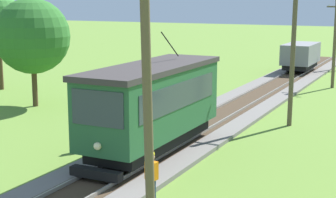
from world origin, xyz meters
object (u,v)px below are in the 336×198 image
(red_tram, at_px, (153,104))
(utility_pole_far, at_px, (335,41))
(second_worker, at_px, (91,127))
(freight_car, at_px, (301,56))
(utility_pole_near_tram, at_px, (148,100))
(tree_right_far, at_px, (32,36))
(track_worker, at_px, (152,175))
(utility_pole_mid, at_px, (293,42))

(red_tram, distance_m, utility_pole_far, 21.25)
(red_tram, height_order, utility_pole_far, utility_pole_far)
(second_worker, bearing_deg, red_tram, -126.07)
(freight_car, xyz_separation_m, second_worker, (-2.84, -27.70, -0.57))
(red_tram, bearing_deg, utility_pole_near_tram, -62.65)
(second_worker, xyz_separation_m, tree_right_far, (-8.44, 6.26, 3.27))
(utility_pole_far, xyz_separation_m, second_worker, (-6.65, -21.24, -2.46))
(track_worker, distance_m, second_worker, 6.87)
(freight_car, bearing_deg, utility_pole_mid, -78.87)
(utility_pole_mid, bearing_deg, utility_pole_near_tram, -90.00)
(freight_car, distance_m, track_worker, 32.15)
(utility_pole_mid, xyz_separation_m, tree_right_far, (-15.09, -2.07, -0.03))
(utility_pole_near_tram, height_order, utility_pole_far, utility_pole_near_tram)
(red_tram, xyz_separation_m, track_worker, (2.48, -4.72, -1.21))
(second_worker, height_order, tree_right_far, tree_right_far)
(utility_pole_far, bearing_deg, utility_pole_mid, -90.00)
(red_tram, relative_size, track_worker, 4.79)
(utility_pole_mid, bearing_deg, freight_car, 101.13)
(utility_pole_mid, relative_size, tree_right_far, 1.28)
(track_worker, relative_size, second_worker, 1.00)
(utility_pole_near_tram, bearing_deg, tree_right_far, 138.70)
(red_tram, distance_m, tree_right_far, 12.89)
(utility_pole_near_tram, distance_m, utility_pole_mid, 15.33)
(tree_right_far, bearing_deg, utility_pole_near_tram, -41.30)
(utility_pole_far, height_order, second_worker, utility_pole_far)
(red_tram, xyz_separation_m, freight_car, (-0.00, 27.33, -0.64))
(utility_pole_mid, height_order, track_worker, utility_pole_mid)
(freight_car, distance_m, utility_pole_mid, 19.92)
(second_worker, relative_size, tree_right_far, 0.27)
(red_tram, height_order, tree_right_far, tree_right_far)
(freight_car, bearing_deg, tree_right_far, -117.75)
(utility_pole_far, bearing_deg, second_worker, -107.39)
(red_tram, bearing_deg, second_worker, -172.68)
(red_tram, distance_m, utility_pole_mid, 9.07)
(red_tram, height_order, second_worker, red_tram)
(utility_pole_mid, xyz_separation_m, second_worker, (-6.65, -8.33, -3.30))
(red_tram, bearing_deg, utility_pole_mid, 64.46)
(tree_right_far, bearing_deg, track_worker, -37.64)
(utility_pole_far, relative_size, tree_right_far, 1.03)
(track_worker, xyz_separation_m, tree_right_far, (-13.76, 10.61, 3.27))
(utility_pole_near_tram, relative_size, utility_pole_far, 1.16)
(freight_car, bearing_deg, utility_pole_far, -59.46)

